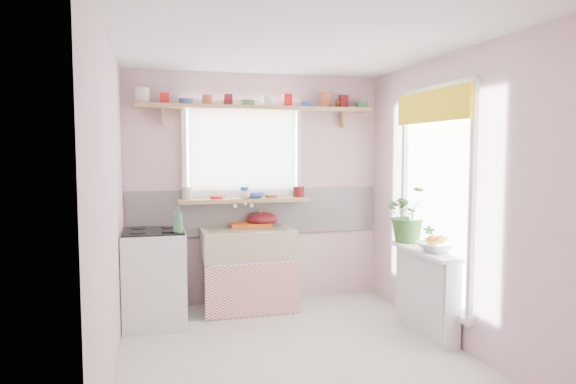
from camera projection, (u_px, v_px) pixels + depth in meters
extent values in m
plane|color=silver|center=(295.00, 355.00, 4.19)|extent=(3.20, 3.20, 0.00)
plane|color=white|center=(295.00, 44.00, 3.99)|extent=(3.20, 3.20, 0.00)
plane|color=beige|center=(256.00, 189.00, 5.63)|extent=(2.80, 0.00, 2.80)
plane|color=beige|center=(380.00, 235.00, 2.55)|extent=(2.80, 0.00, 2.80)
plane|color=beige|center=(110.00, 208.00, 3.74)|extent=(0.00, 3.20, 3.20)
plane|color=beige|center=(450.00, 199.00, 4.44)|extent=(0.00, 3.20, 3.20)
cube|color=white|center=(257.00, 211.00, 5.64)|extent=(2.74, 0.03, 0.50)
cube|color=pink|center=(257.00, 230.00, 5.65)|extent=(2.74, 0.02, 0.12)
cube|color=white|center=(242.00, 152.00, 5.56)|extent=(1.20, 0.01, 1.00)
cube|color=white|center=(244.00, 152.00, 5.50)|extent=(1.15, 0.02, 0.95)
cube|color=white|center=(438.00, 197.00, 4.64)|extent=(0.01, 1.10, 1.90)
cube|color=yellow|center=(431.00, 106.00, 4.55)|extent=(0.03, 1.20, 0.28)
cube|color=white|center=(248.00, 284.00, 5.39)|extent=(0.85, 0.55, 0.55)
cube|color=#DD5441|center=(253.00, 291.00, 5.12)|extent=(0.95, 0.02, 0.53)
cube|color=beige|center=(248.00, 244.00, 5.35)|extent=(0.95, 0.55, 0.30)
cylinder|color=silver|center=(244.00, 203.00, 5.56)|extent=(0.03, 0.22, 0.03)
cube|color=white|center=(154.00, 279.00, 4.89)|extent=(0.58, 0.58, 0.90)
cube|color=black|center=(153.00, 231.00, 4.85)|extent=(0.56, 0.56, 0.02)
cylinder|color=black|center=(138.00, 233.00, 4.68)|extent=(0.14, 0.14, 0.01)
cylinder|color=black|center=(169.00, 231.00, 4.75)|extent=(0.14, 0.14, 0.01)
cylinder|color=black|center=(138.00, 228.00, 4.95)|extent=(0.14, 0.14, 0.01)
cylinder|color=black|center=(168.00, 227.00, 5.02)|extent=(0.14, 0.14, 0.01)
cube|color=white|center=(426.00, 293.00, 4.68)|extent=(0.15, 0.90, 0.75)
cube|color=white|center=(424.00, 251.00, 4.64)|extent=(0.22, 0.95, 0.03)
cube|color=tan|center=(245.00, 200.00, 5.49)|extent=(1.40, 0.22, 0.04)
cube|color=tan|center=(258.00, 108.00, 5.44)|extent=(2.52, 0.24, 0.04)
cylinder|color=silver|center=(143.00, 97.00, 5.13)|extent=(0.11, 0.11, 0.12)
cylinder|color=red|center=(165.00, 98.00, 5.19)|extent=(0.11, 0.11, 0.12)
cylinder|color=#3359A5|center=(186.00, 101.00, 5.24)|extent=(0.11, 0.11, 0.06)
cylinder|color=#A55133|center=(207.00, 99.00, 5.30)|extent=(0.11, 0.11, 0.12)
cylinder|color=#590F14|center=(228.00, 100.00, 5.35)|extent=(0.11, 0.11, 0.12)
cylinder|color=#3F7F4C|center=(248.00, 103.00, 5.41)|extent=(0.11, 0.11, 0.06)
cylinder|color=silver|center=(268.00, 101.00, 5.46)|extent=(0.11, 0.11, 0.12)
cylinder|color=red|center=(287.00, 101.00, 5.51)|extent=(0.11, 0.11, 0.12)
cylinder|color=#3359A5|center=(307.00, 104.00, 5.57)|extent=(0.11, 0.11, 0.06)
cylinder|color=#A55133|center=(325.00, 102.00, 5.62)|extent=(0.11, 0.11, 0.12)
cylinder|color=#590F14|center=(344.00, 102.00, 5.68)|extent=(0.11, 0.11, 0.12)
cylinder|color=#3F7F4C|center=(362.00, 106.00, 5.73)|extent=(0.11, 0.11, 0.06)
cylinder|color=silver|center=(186.00, 194.00, 5.33)|extent=(0.11, 0.11, 0.12)
cylinder|color=red|center=(216.00, 193.00, 5.40)|extent=(0.11, 0.11, 0.12)
cylinder|color=#3359A5|center=(245.00, 195.00, 5.49)|extent=(0.11, 0.11, 0.06)
cylinder|color=#A55133|center=(273.00, 192.00, 5.56)|extent=(0.11, 0.11, 0.12)
cylinder|color=#590F14|center=(300.00, 191.00, 5.64)|extent=(0.11, 0.11, 0.12)
cube|color=#D75713|center=(251.00, 224.00, 5.55)|extent=(0.45, 0.35, 0.04)
ellipsoid|color=#5D1017|center=(262.00, 219.00, 5.57)|extent=(0.42, 0.42, 0.15)
imported|color=#356227|center=(409.00, 214.00, 5.02)|extent=(0.51, 0.45, 0.55)
imported|color=silver|center=(437.00, 247.00, 4.53)|extent=(0.39, 0.39, 0.08)
imported|color=#386F2C|center=(429.00, 237.00, 4.67)|extent=(0.13, 0.11, 0.21)
imported|color=#EAD668|center=(260.00, 217.00, 5.57)|extent=(0.10, 0.10, 0.19)
imported|color=beige|center=(245.00, 195.00, 5.43)|extent=(0.11, 0.11, 0.09)
imported|color=#3758B3|center=(255.00, 195.00, 5.49)|extent=(0.23, 0.23, 0.06)
imported|color=#A64A33|center=(341.00, 102.00, 5.73)|extent=(0.18, 0.18, 0.15)
imported|color=#3A744A|center=(178.00, 220.00, 4.69)|extent=(0.11, 0.11, 0.25)
sphere|color=orange|center=(437.00, 240.00, 4.53)|extent=(0.08, 0.08, 0.08)
sphere|color=orange|center=(442.00, 239.00, 4.57)|extent=(0.08, 0.08, 0.08)
sphere|color=orange|center=(431.00, 240.00, 4.54)|extent=(0.08, 0.08, 0.08)
cylinder|color=gold|center=(443.00, 240.00, 4.49)|extent=(0.18, 0.04, 0.10)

